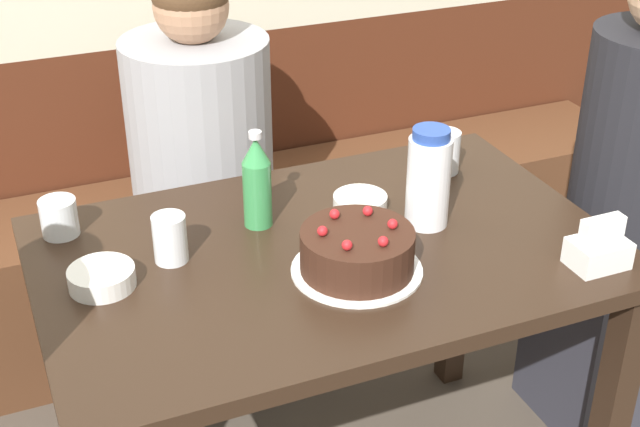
% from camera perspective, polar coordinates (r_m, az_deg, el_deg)
% --- Properties ---
extents(bench_seat, '(2.78, 0.38, 0.46)m').
position_cam_1_polar(bench_seat, '(2.73, -6.50, -2.90)').
color(bench_seat, '#56331E').
rests_on(bench_seat, ground_plane).
extents(dining_table, '(1.15, 0.74, 0.74)m').
position_cam_1_polar(dining_table, '(1.85, 0.38, -5.11)').
color(dining_table, black).
rests_on(dining_table, ground_plane).
extents(birthday_cake, '(0.25, 0.25, 0.11)m').
position_cam_1_polar(birthday_cake, '(1.70, 2.39, -2.48)').
color(birthday_cake, white).
rests_on(birthday_cake, dining_table).
extents(water_pitcher, '(0.09, 0.09, 0.22)m').
position_cam_1_polar(water_pitcher, '(1.84, 6.96, 2.24)').
color(water_pitcher, white).
rests_on(water_pitcher, dining_table).
extents(soju_bottle, '(0.06, 0.06, 0.21)m').
position_cam_1_polar(soju_bottle, '(1.83, -4.06, 2.06)').
color(soju_bottle, '#388E4C').
rests_on(soju_bottle, dining_table).
extents(napkin_holder, '(0.11, 0.08, 0.11)m').
position_cam_1_polar(napkin_holder, '(1.80, 17.41, -2.15)').
color(napkin_holder, white).
rests_on(napkin_holder, dining_table).
extents(bowl_soup_white, '(0.13, 0.13, 0.04)m').
position_cam_1_polar(bowl_soup_white, '(1.71, -13.79, -4.02)').
color(bowl_soup_white, white).
rests_on(bowl_soup_white, dining_table).
extents(bowl_rice_small, '(0.12, 0.12, 0.03)m').
position_cam_1_polar(bowl_rice_small, '(1.93, 2.58, 0.74)').
color(bowl_rice_small, white).
rests_on(bowl_rice_small, dining_table).
extents(glass_water_tall, '(0.07, 0.07, 0.10)m').
position_cam_1_polar(glass_water_tall, '(2.09, 7.94, 3.94)').
color(glass_water_tall, silver).
rests_on(glass_water_tall, dining_table).
extents(glass_tumbler_short, '(0.08, 0.08, 0.08)m').
position_cam_1_polar(glass_tumbler_short, '(1.89, -16.36, -0.24)').
color(glass_tumbler_short, silver).
rests_on(glass_tumbler_short, dining_table).
extents(glass_shot_small, '(0.07, 0.07, 0.10)m').
position_cam_1_polar(glass_shot_small, '(1.75, -9.58, -1.58)').
color(glass_shot_small, silver).
rests_on(glass_shot_small, dining_table).
extents(person_teal_shirt, '(0.34, 0.31, 1.26)m').
position_cam_1_polar(person_teal_shirt, '(2.31, 19.26, -0.20)').
color(person_teal_shirt, '#33333D').
rests_on(person_teal_shirt, ground_plane).
extents(person_grey_tee, '(0.37, 0.37, 1.17)m').
position_cam_1_polar(person_grey_tee, '(2.37, -7.42, 1.40)').
color(person_grey_tee, '#33333D').
rests_on(person_grey_tee, ground_plane).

